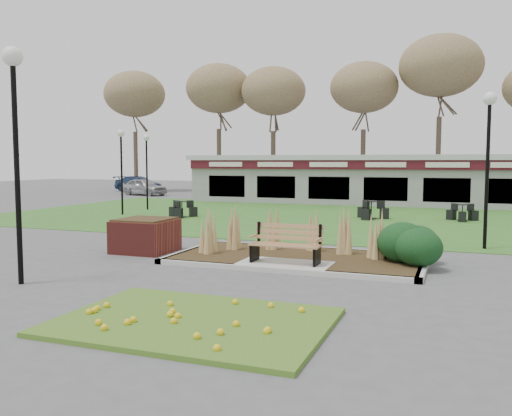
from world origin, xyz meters
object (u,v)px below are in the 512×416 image
(park_bench, at_px, (286,243))
(lamp_post_near_left, at_px, (15,112))
(lamp_post_far_left, at_px, (147,155))
(bistro_set_b, at_px, (182,212))
(brick_planter, at_px, (145,235))
(lamp_post_mid_left, at_px, (121,153))
(car_blue, at_px, (139,184))
(lamp_post_near_right, at_px, (489,135))
(bistro_set_a, at_px, (371,213))
(bistro_set_c, at_px, (462,215))
(car_black, at_px, (256,188))
(car_silver, at_px, (144,187))
(food_pavilion, at_px, (389,180))

(park_bench, bearing_deg, lamp_post_near_left, -142.18)
(lamp_post_far_left, distance_m, bistro_set_b, 5.13)
(brick_planter, relative_size, lamp_post_mid_left, 0.37)
(lamp_post_far_left, bearing_deg, lamp_post_mid_left, -83.75)
(lamp_post_mid_left, relative_size, bistro_set_b, 3.02)
(park_bench, relative_size, car_blue, 0.39)
(park_bench, distance_m, lamp_post_near_right, 7.03)
(park_bench, height_order, lamp_post_near_left, lamp_post_near_left)
(bistro_set_a, distance_m, bistro_set_c, 3.79)
(brick_planter, relative_size, car_black, 0.32)
(lamp_post_near_left, bearing_deg, car_blue, 118.88)
(bistro_set_c, relative_size, car_blue, 0.30)
(brick_planter, xyz_separation_m, car_blue, (-17.01, 26.00, 0.16))
(car_black, bearing_deg, lamp_post_near_left, -161.26)
(car_silver, bearing_deg, lamp_post_mid_left, -138.02)
(bistro_set_a, bearing_deg, car_silver, 149.74)
(park_bench, distance_m, car_blue, 34.26)
(food_pavilion, relative_size, lamp_post_near_right, 5.45)
(lamp_post_near_left, height_order, car_blue, lamp_post_near_left)
(lamp_post_near_left, bearing_deg, car_black, 99.22)
(brick_planter, bearing_deg, food_pavilion, 76.94)
(lamp_post_mid_left, height_order, bistro_set_c, lamp_post_mid_left)
(park_bench, relative_size, food_pavilion, 0.07)
(brick_planter, height_order, lamp_post_mid_left, lamp_post_mid_left)
(park_bench, bearing_deg, food_pavilion, 90.00)
(lamp_post_mid_left, relative_size, car_blue, 0.91)
(food_pavilion, bearing_deg, park_bench, -90.00)
(food_pavilion, height_order, bistro_set_c, food_pavilion)
(lamp_post_mid_left, relative_size, bistro_set_a, 2.79)
(car_silver, bearing_deg, lamp_post_far_left, -133.27)
(food_pavilion, distance_m, lamp_post_near_right, 15.89)
(lamp_post_mid_left, bearing_deg, bistro_set_b, -0.72)
(food_pavilion, bearing_deg, lamp_post_mid_left, -137.17)
(lamp_post_near_right, height_order, car_blue, lamp_post_near_right)
(food_pavilion, distance_m, bistro_set_a, 8.18)
(car_black, bearing_deg, bistro_set_c, -114.54)
(lamp_post_near_left, bearing_deg, bistro_set_b, 104.02)
(lamp_post_near_right, distance_m, bistro_set_c, 8.22)
(car_silver, bearing_deg, lamp_post_near_left, -139.04)
(bistro_set_b, bearing_deg, lamp_post_mid_left, 179.28)
(bistro_set_c, bearing_deg, park_bench, -108.08)
(park_bench, xyz_separation_m, lamp_post_far_left, (-11.41, 12.08, 2.27))
(bistro_set_c, bearing_deg, lamp_post_far_left, -179.46)
(park_bench, height_order, lamp_post_far_left, lamp_post_far_left)
(food_pavilion, distance_m, lamp_post_mid_left, 15.22)
(bistro_set_c, xyz_separation_m, car_silver, (-22.08, 10.10, 0.38))
(brick_planter, height_order, car_silver, car_silver)
(lamp_post_near_right, bearing_deg, lamp_post_near_left, -138.32)
(car_silver, bearing_deg, car_blue, 50.46)
(car_silver, height_order, car_blue, car_blue)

